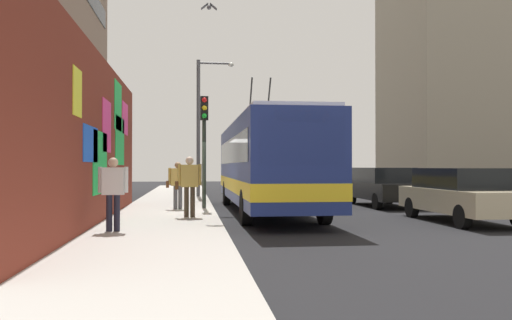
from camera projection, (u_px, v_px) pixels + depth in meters
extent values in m
plane|color=black|center=(215.00, 215.00, 17.86)|extent=(80.00, 80.00, 0.00)
cube|color=#ADA8A0|center=(167.00, 213.00, 17.66)|extent=(48.00, 3.20, 0.15)
cube|color=maroon|center=(95.00, 141.00, 14.07)|extent=(15.14, 0.30, 4.62)
cube|color=yellow|center=(77.00, 92.00, 11.12)|extent=(0.85, 0.02, 1.02)
cube|color=green|center=(100.00, 163.00, 13.96)|extent=(2.11, 0.02, 1.64)
cube|color=green|center=(118.00, 106.00, 17.35)|extent=(1.63, 0.02, 1.58)
cube|color=green|center=(120.00, 141.00, 17.80)|extent=(2.14, 0.02, 1.61)
cube|color=blue|center=(91.00, 144.00, 12.62)|extent=(1.79, 0.02, 0.86)
cube|color=#F2338C|center=(125.00, 119.00, 19.19)|extent=(1.58, 0.02, 1.15)
cube|color=#F2338C|center=(107.00, 126.00, 15.03)|extent=(1.46, 0.02, 1.48)
cube|color=gray|center=(27.00, 12.00, 27.29)|extent=(13.02, 6.04, 19.25)
cube|color=black|center=(88.00, 113.00, 27.60)|extent=(11.07, 0.04, 1.10)
cube|color=black|center=(88.00, 52.00, 27.64)|extent=(11.07, 0.04, 1.10)
cube|color=#9E937F|center=(471.00, 32.00, 33.92)|extent=(8.21, 9.78, 20.51)
cube|color=navy|center=(266.00, 162.00, 18.62)|extent=(12.19, 2.46, 2.64)
cube|color=silver|center=(266.00, 123.00, 18.63)|extent=(11.70, 2.26, 0.12)
cube|color=yellow|center=(266.00, 184.00, 18.61)|extent=(12.21, 2.48, 0.44)
cube|color=black|center=(302.00, 141.00, 12.59)|extent=(0.04, 2.09, 1.19)
cube|color=black|center=(266.00, 151.00, 18.62)|extent=(11.22, 2.49, 0.84)
cube|color=orange|center=(302.00, 116.00, 12.61)|extent=(0.06, 1.35, 0.28)
cylinder|color=black|center=(268.00, 106.00, 20.50)|extent=(1.43, 0.06, 2.00)
cylinder|color=black|center=(250.00, 105.00, 20.42)|extent=(1.43, 0.06, 2.00)
cylinder|color=black|center=(324.00, 207.00, 14.87)|extent=(1.00, 0.28, 1.00)
cylinder|color=black|center=(246.00, 207.00, 14.59)|extent=(1.00, 0.28, 1.00)
cylinder|color=black|center=(279.00, 193.00, 22.61)|extent=(1.00, 0.28, 1.00)
cylinder|color=black|center=(227.00, 193.00, 22.34)|extent=(1.00, 0.28, 1.00)
cube|color=#C6B793|center=(461.00, 200.00, 15.44)|extent=(4.82, 1.80, 0.66)
cube|color=black|center=(459.00, 178.00, 15.54)|extent=(2.89, 1.62, 0.60)
cylinder|color=black|center=(462.00, 217.00, 13.76)|extent=(0.64, 0.22, 0.64)
cylinder|color=black|center=(459.00, 207.00, 17.11)|extent=(0.64, 0.22, 0.64)
cylinder|color=black|center=(412.00, 207.00, 16.92)|extent=(0.64, 0.22, 0.64)
cube|color=black|center=(384.00, 190.00, 21.59)|extent=(4.80, 1.89, 0.66)
cube|color=black|center=(383.00, 175.00, 21.70)|extent=(2.88, 1.70, 0.60)
cylinder|color=black|center=(420.00, 201.00, 20.12)|extent=(0.64, 0.22, 0.64)
cylinder|color=black|center=(377.00, 201.00, 19.91)|extent=(0.64, 0.22, 0.64)
cylinder|color=black|center=(389.00, 196.00, 23.27)|extent=(0.64, 0.22, 0.64)
cylinder|color=black|center=(352.00, 196.00, 23.06)|extent=(0.64, 0.22, 0.64)
cylinder|color=#3F3326|center=(193.00, 202.00, 15.55)|extent=(0.14, 0.14, 0.88)
cylinder|color=#3F3326|center=(186.00, 202.00, 15.52)|extent=(0.14, 0.14, 0.88)
cube|color=gold|center=(190.00, 176.00, 15.54)|extent=(0.22, 0.51, 0.66)
cylinder|color=gold|center=(200.00, 175.00, 15.58)|extent=(0.09, 0.09, 0.62)
cylinder|color=gold|center=(179.00, 175.00, 15.51)|extent=(0.09, 0.09, 0.62)
sphere|color=beige|center=(190.00, 161.00, 15.55)|extent=(0.24, 0.24, 0.24)
cube|color=#593319|center=(177.00, 185.00, 15.49)|extent=(0.14, 0.10, 0.24)
cylinder|color=#595960|center=(180.00, 197.00, 18.41)|extent=(0.14, 0.14, 0.81)
cylinder|color=#595960|center=(175.00, 197.00, 18.39)|extent=(0.14, 0.14, 0.81)
cube|color=gold|center=(178.00, 177.00, 18.40)|extent=(0.22, 0.47, 0.61)
cylinder|color=gold|center=(186.00, 176.00, 18.44)|extent=(0.09, 0.09, 0.58)
cylinder|color=gold|center=(170.00, 176.00, 18.37)|extent=(0.09, 0.09, 0.58)
sphere|color=#936B4C|center=(178.00, 165.00, 18.41)|extent=(0.22, 0.22, 0.22)
cube|color=#593319|center=(168.00, 184.00, 18.36)|extent=(0.14, 0.10, 0.24)
cylinder|color=#1E1E2D|center=(117.00, 213.00, 12.08)|extent=(0.14, 0.14, 0.83)
cylinder|color=#1E1E2D|center=(109.00, 213.00, 12.06)|extent=(0.14, 0.14, 0.83)
cube|color=silver|center=(113.00, 181.00, 12.08)|extent=(0.22, 0.49, 0.62)
cylinder|color=silver|center=(126.00, 180.00, 12.12)|extent=(0.09, 0.09, 0.59)
cylinder|color=silver|center=(100.00, 180.00, 12.05)|extent=(0.09, 0.09, 0.59)
sphere|color=tan|center=(113.00, 163.00, 12.09)|extent=(0.23, 0.23, 0.23)
cylinder|color=#2D382D|center=(204.00, 152.00, 18.83)|extent=(0.14, 0.14, 3.98)
cube|color=black|center=(204.00, 108.00, 18.63)|extent=(0.20, 0.28, 0.84)
sphere|color=red|center=(204.00, 100.00, 18.53)|extent=(0.18, 0.18, 0.18)
sphere|color=yellow|center=(204.00, 108.00, 18.52)|extent=(0.18, 0.18, 0.18)
sphere|color=green|center=(204.00, 116.00, 18.52)|extent=(0.18, 0.18, 0.18)
cylinder|color=#4C4C51|center=(198.00, 128.00, 26.27)|extent=(0.18, 0.18, 6.78)
cylinder|color=#4C4C51|center=(215.00, 63.00, 26.41)|extent=(0.10, 1.63, 0.10)
ellipsoid|color=silver|center=(231.00, 65.00, 26.50)|extent=(0.44, 0.28, 0.20)
ellipsoid|color=#47474C|center=(209.00, 7.00, 17.06)|extent=(0.32, 0.14, 0.12)
cube|color=#47474C|center=(213.00, 7.00, 17.08)|extent=(0.20, 0.23, 0.19)
cube|color=#47474C|center=(205.00, 6.00, 17.05)|extent=(0.20, 0.23, 0.19)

